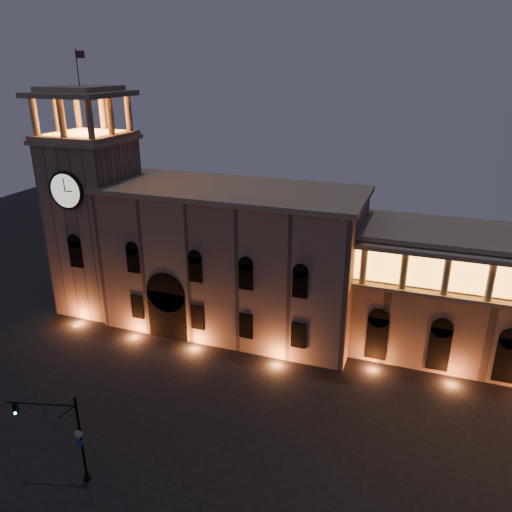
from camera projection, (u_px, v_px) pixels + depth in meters
name	position (u px, v px, depth m)	size (l,w,h in m)	color
ground	(161.00, 442.00, 43.47)	(160.00, 160.00, 0.00)	black
government_building	(232.00, 259.00, 60.22)	(30.80, 12.80, 17.60)	#8D725C
clock_tower	(95.00, 217.00, 63.81)	(9.80, 9.80, 32.40)	#8D725C
traffic_light	(69.00, 437.00, 38.21)	(5.57, 1.75, 7.85)	black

